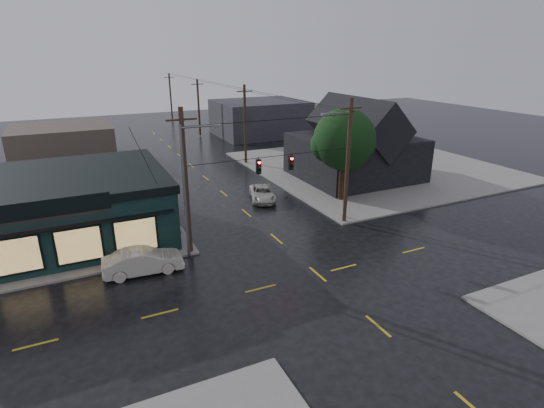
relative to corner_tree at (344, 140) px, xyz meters
name	(u,v)px	position (x,y,z in m)	size (l,w,h in m)	color
ground_plane	(318,274)	(-9.45, -11.28, -5.81)	(160.00, 160.00, 0.00)	black
sidewalk_ne	(372,166)	(10.55, 8.72, -5.73)	(28.00, 28.00, 0.15)	slate
pizza_shop	(52,208)	(-24.45, 1.66, -3.25)	(16.30, 12.34, 4.90)	black
ne_building	(356,138)	(5.55, 5.72, -1.34)	(12.60, 11.60, 8.75)	black
corner_tree	(344,140)	(0.00, 0.00, 0.00)	(5.68, 5.68, 8.54)	black
utility_pole_nw	(191,253)	(-15.95, -4.78, -5.81)	(2.00, 0.32, 10.15)	black
utility_pole_ne	(344,222)	(-2.95, -4.78, -5.81)	(2.00, 0.32, 10.15)	black
utility_pole_far_a	(246,164)	(-2.95, 16.72, -5.81)	(2.00, 0.32, 9.65)	black
utility_pole_far_b	(200,136)	(-2.95, 36.72, -5.81)	(2.00, 0.32, 9.15)	black
utility_pole_far_c	(172,119)	(-2.95, 56.72, -5.81)	(2.00, 0.32, 9.15)	black
span_signal_assembly	(275,164)	(-9.35, -4.78, -0.11)	(13.00, 0.48, 1.23)	black
streetlight_nw	(189,258)	(-16.25, -5.48, -5.81)	(5.40, 0.30, 9.15)	slate
streetlight_ne	(344,219)	(-2.45, -4.08, -5.81)	(5.40, 0.30, 9.15)	slate
bg_building_west	(63,143)	(-23.45, 28.72, -3.61)	(12.00, 10.00, 4.40)	#40362E
bg_building_east	(260,118)	(6.55, 33.72, -3.01)	(14.00, 12.00, 5.60)	#25252A
sedan_cream	(143,261)	(-19.43, -6.28, -4.99)	(1.74, 4.98, 1.64)	#B8B5A2
suv_silver	(262,193)	(-6.74, 3.26, -5.15)	(2.17, 4.71, 1.31)	#B4B2A6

